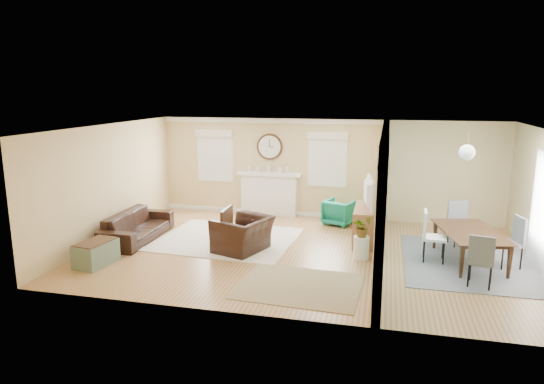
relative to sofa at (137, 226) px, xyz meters
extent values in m
plane|color=olive|center=(3.88, -0.04, -0.32)|extent=(9.00, 9.00, 0.00)
cube|color=#D3B67A|center=(3.88, 2.96, 0.98)|extent=(9.00, 0.02, 2.60)
cube|color=#D3B67A|center=(3.88, -3.04, 0.98)|extent=(9.00, 0.02, 2.60)
cube|color=#D3B67A|center=(-0.62, -0.04, 0.98)|extent=(0.02, 6.00, 2.60)
cube|color=white|center=(3.88, -0.04, 2.28)|extent=(9.00, 6.00, 0.02)
cube|color=#D3B67A|center=(5.38, 1.36, 0.98)|extent=(0.12, 3.20, 2.60)
cube|color=#D3B67A|center=(5.38, -2.54, 0.98)|extent=(0.12, 1.00, 2.60)
cube|color=#D3B67A|center=(5.38, -1.14, 2.08)|extent=(0.12, 1.80, 0.40)
cube|color=white|center=(5.31, -0.24, 0.78)|extent=(0.04, 0.12, 2.20)
cube|color=white|center=(5.31, -2.04, 0.78)|extent=(0.04, 0.12, 2.20)
cube|color=white|center=(5.31, -1.14, 1.88)|extent=(0.04, 1.92, 0.12)
cube|color=#72ADAD|center=(5.45, -0.04, 0.98)|extent=(0.02, 6.00, 2.60)
cube|color=white|center=(2.38, 2.84, 0.23)|extent=(1.50, 0.24, 1.10)
cube|color=white|center=(2.38, 2.81, 0.81)|extent=(1.70, 0.30, 0.08)
cube|color=black|center=(2.38, 2.94, 0.18)|extent=(0.85, 0.02, 0.75)
cube|color=gold|center=(2.38, 2.83, 0.10)|extent=(0.85, 0.02, 0.62)
cylinder|color=#422A1A|center=(2.38, 2.93, 1.53)|extent=(0.70, 0.06, 0.70)
cylinder|color=silver|center=(2.38, 2.89, 1.53)|extent=(0.60, 0.01, 0.60)
cube|color=black|center=(2.38, 2.89, 1.63)|extent=(0.02, 0.01, 0.20)
cube|color=black|center=(2.44, 2.89, 1.53)|extent=(0.12, 0.01, 0.02)
cube|color=white|center=(0.83, 2.94, 1.23)|extent=(0.90, 0.03, 1.30)
cube|color=white|center=(0.83, 2.91, 1.23)|extent=(1.00, 0.04, 1.40)
cube|color=beige|center=(0.83, 2.87, 1.86)|extent=(1.05, 0.10, 0.18)
cube|color=white|center=(3.93, 2.94, 1.23)|extent=(0.90, 0.03, 1.30)
cube|color=white|center=(3.93, 2.91, 1.23)|extent=(1.00, 0.04, 1.40)
cube|color=beige|center=(3.93, 2.87, 1.86)|extent=(1.05, 0.10, 0.18)
cylinder|color=gold|center=(6.88, -0.04, 2.13)|extent=(0.02, 0.02, 0.30)
sphere|color=white|center=(6.88, -0.04, 1.88)|extent=(0.30, 0.30, 0.30)
cube|color=beige|center=(1.98, 0.45, -0.31)|extent=(3.16, 2.78, 0.02)
cube|color=tan|center=(4.07, -1.81, -0.31)|extent=(2.18, 1.82, 0.01)
cube|color=slate|center=(7.13, 0.13, -0.31)|extent=(2.53, 3.16, 0.01)
imported|color=black|center=(0.00, 0.00, 0.00)|extent=(0.89, 2.18, 0.63)
imported|color=black|center=(2.57, -0.23, 0.05)|extent=(1.29, 1.37, 0.73)
imported|color=#1E7255|center=(4.33, 2.30, 0.00)|extent=(0.88, 0.89, 0.63)
cube|color=slate|center=(0.03, -1.68, -0.09)|extent=(0.61, 0.88, 0.46)
cube|color=#422A1A|center=(0.03, -1.68, 0.15)|extent=(0.58, 0.84, 0.02)
cube|color=olive|center=(5.03, 0.99, 0.08)|extent=(0.46, 1.38, 0.80)
cube|color=#422A1A|center=(4.80, 0.57, 0.23)|extent=(0.01, 0.37, 0.22)
cube|color=#422A1A|center=(4.80, 0.57, -0.04)|extent=(0.01, 0.37, 0.22)
cube|color=#422A1A|center=(4.80, 0.99, 0.23)|extent=(0.01, 0.37, 0.22)
cube|color=#422A1A|center=(4.80, 0.99, -0.04)|extent=(0.01, 0.37, 0.22)
cube|color=#422A1A|center=(4.80, 1.40, 0.23)|extent=(0.01, 0.37, 0.22)
cube|color=#422A1A|center=(4.80, 1.40, -0.04)|extent=(0.01, 0.37, 0.22)
imported|color=black|center=(5.01, 0.99, 0.82)|extent=(0.30, 1.17, 0.67)
cylinder|color=white|center=(5.03, -0.13, -0.08)|extent=(0.32, 0.32, 0.46)
imported|color=#337F33|center=(5.03, -0.13, 0.36)|extent=(0.49, 0.50, 0.42)
imported|color=#422A1A|center=(7.13, 0.13, 0.01)|extent=(1.37, 2.01, 0.65)
cube|color=slate|center=(7.06, 1.22, 0.14)|extent=(0.53, 0.53, 0.05)
cube|color=slate|center=(7.06, 1.22, 0.40)|extent=(0.42, 0.17, 0.51)
cylinder|color=black|center=(7.18, 1.44, -0.10)|extent=(0.03, 0.03, 0.43)
cylinder|color=black|center=(7.28, 1.11, -0.10)|extent=(0.03, 0.03, 0.43)
cylinder|color=black|center=(6.85, 1.34, -0.10)|extent=(0.03, 0.03, 0.43)
cylinder|color=black|center=(6.94, 1.01, -0.10)|extent=(0.03, 0.03, 0.43)
cube|color=slate|center=(7.10, -1.06, 0.13)|extent=(0.50, 0.50, 0.05)
cube|color=slate|center=(7.10, -1.06, 0.38)|extent=(0.42, 0.15, 0.50)
cylinder|color=black|center=(6.90, -1.19, -0.11)|extent=(0.03, 0.03, 0.42)
cylinder|color=black|center=(6.98, -0.86, -0.11)|extent=(0.03, 0.03, 0.42)
cylinder|color=black|center=(7.23, -1.27, -0.11)|extent=(0.03, 0.03, 0.42)
cylinder|color=black|center=(7.31, -0.94, -0.11)|extent=(0.03, 0.03, 0.42)
cube|color=white|center=(6.43, 0.05, 0.17)|extent=(0.47, 0.47, 0.05)
cube|color=white|center=(6.43, 0.05, 0.43)|extent=(0.08, 0.45, 0.54)
cylinder|color=black|center=(6.26, 0.24, -0.09)|extent=(0.03, 0.03, 0.45)
cylinder|color=black|center=(6.62, 0.22, -0.09)|extent=(0.03, 0.03, 0.45)
cylinder|color=black|center=(6.23, -0.12, -0.09)|extent=(0.03, 0.03, 0.45)
cylinder|color=black|center=(6.60, -0.14, -0.09)|extent=(0.03, 0.03, 0.45)
cube|color=slate|center=(7.78, 0.04, 0.15)|extent=(0.53, 0.53, 0.05)
cube|color=slate|center=(7.78, 0.04, 0.42)|extent=(0.15, 0.44, 0.52)
cylinder|color=black|center=(7.99, -0.09, -0.10)|extent=(0.03, 0.03, 0.44)
cylinder|color=black|center=(7.65, -0.17, -0.10)|extent=(0.03, 0.03, 0.44)
cylinder|color=black|center=(7.91, 0.26, -0.10)|extent=(0.03, 0.03, 0.44)
cylinder|color=black|center=(7.56, 0.17, -0.10)|extent=(0.03, 0.03, 0.44)
camera|label=1|loc=(5.43, -9.59, 3.04)|focal=32.00mm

